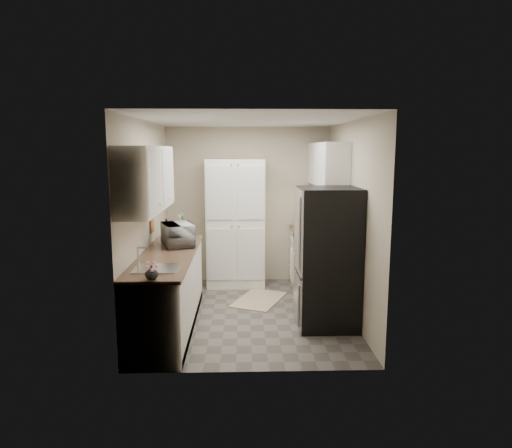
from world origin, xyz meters
name	(u,v)px	position (x,y,z in m)	size (l,w,h in m)	color
ground	(250,314)	(0.00, 0.00, 0.00)	(3.20, 3.20, 0.00)	#56514C
room_shell	(248,191)	(-0.02, -0.01, 1.63)	(2.64, 3.24, 2.52)	#BEAF9A
pantry_cabinet	(236,223)	(-0.20, 1.32, 1.00)	(0.90, 0.55, 2.00)	silver
base_cabinet_left	(169,292)	(-0.99, -0.43, 0.44)	(0.60, 2.30, 0.88)	silver
countertop_left	(167,255)	(-0.99, -0.43, 0.90)	(0.63, 2.33, 0.04)	brown
base_cabinet_right	(311,259)	(0.99, 1.19, 0.44)	(0.60, 0.80, 0.88)	silver
countertop_right	(312,230)	(0.99, 1.19, 0.90)	(0.63, 0.83, 0.04)	brown
electric_range	(319,270)	(0.97, 0.39, 0.48)	(0.71, 0.78, 1.13)	#B7B7BC
refrigerator	(328,258)	(0.94, -0.41, 0.85)	(0.70, 0.72, 1.70)	#B7B7BC
microwave	(178,235)	(-0.92, 0.01, 1.06)	(0.52, 0.35, 0.29)	silver
wine_bottle	(166,230)	(-1.14, 0.44, 1.05)	(0.07, 0.07, 0.26)	black
flower_vase	(152,272)	(-0.96, -1.52, 0.99)	(0.13, 0.13, 0.13)	white
cutting_board	(184,226)	(-0.91, 0.57, 1.09)	(0.02, 0.27, 0.33)	#477C37
toaster_oven	(310,222)	(0.96, 1.25, 1.02)	(0.28, 0.35, 0.20)	#A3A3A8
fruit_basket	(311,212)	(0.98, 1.24, 1.19)	(0.29, 0.29, 0.12)	orange
kitchen_mat	(259,300)	(0.14, 0.54, 0.01)	(0.56, 0.90, 0.01)	tan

